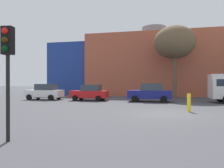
% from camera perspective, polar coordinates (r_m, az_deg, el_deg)
% --- Properties ---
extents(ground_plane, '(200.00, 200.00, 0.00)m').
position_cam_1_polar(ground_plane, '(13.49, 14.82, -7.78)').
color(ground_plane, '#47474C').
extents(building_backdrop, '(33.20, 12.62, 11.24)m').
position_cam_1_polar(building_backdrop, '(36.06, 11.32, 4.44)').
color(building_backdrop, '#B2563D').
rests_on(building_backdrop, ground_plane).
extents(parked_car_0, '(4.12, 2.02, 1.78)m').
position_cam_1_polar(parked_car_0, '(24.96, -17.81, -2.04)').
color(parked_car_0, white).
rests_on(parked_car_0, ground_plane).
extents(parked_car_1, '(3.95, 1.94, 1.71)m').
position_cam_1_polar(parked_car_1, '(22.72, -6.04, -2.35)').
color(parked_car_1, red).
rests_on(parked_car_1, ground_plane).
extents(parked_car_2, '(4.28, 2.10, 1.86)m').
position_cam_1_polar(parked_car_2, '(21.54, 10.33, -2.30)').
color(parked_car_2, navy).
rests_on(parked_car_2, ground_plane).
extents(traffic_light_near_left, '(0.39, 0.38, 3.70)m').
position_cam_1_polar(traffic_light_near_left, '(7.54, -26.58, 6.62)').
color(traffic_light_near_left, black).
rests_on(traffic_light_near_left, ground_plane).
extents(bare_tree_1, '(5.03, 5.03, 8.91)m').
position_cam_1_polar(bare_tree_1, '(27.28, 16.67, 10.74)').
color(bare_tree_1, brown).
rests_on(bare_tree_1, ground_plane).
extents(bollard_yellow_0, '(0.24, 0.24, 1.19)m').
position_cam_1_polar(bollard_yellow_0, '(14.68, 20.20, -4.80)').
color(bollard_yellow_0, yellow).
rests_on(bollard_yellow_0, ground_plane).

